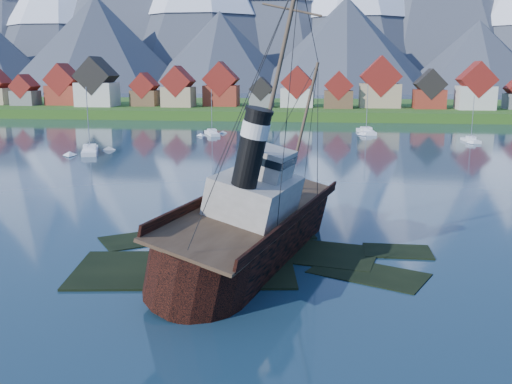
# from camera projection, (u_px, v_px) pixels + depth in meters

# --- Properties ---
(ground) EXTENTS (1400.00, 1400.00, 0.00)m
(ground) POSITION_uv_depth(u_px,v_px,m) (225.00, 264.00, 48.58)
(ground) COLOR #172F41
(ground) RESTS_ON ground
(shoal) EXTENTS (31.71, 21.24, 1.14)m
(shoal) POSITION_uv_depth(u_px,v_px,m) (249.00, 260.00, 50.53)
(shoal) COLOR black
(shoal) RESTS_ON ground
(shore_bank) EXTENTS (600.00, 80.00, 3.20)m
(shore_bank) POSITION_uv_depth(u_px,v_px,m) (305.00, 112.00, 213.40)
(shore_bank) COLOR #204D16
(shore_bank) RESTS_ON ground
(seawall) EXTENTS (600.00, 2.50, 2.00)m
(seawall) POSITION_uv_depth(u_px,v_px,m) (300.00, 121.00, 176.56)
(seawall) COLOR #3F3D38
(seawall) RESTS_ON ground
(town) EXTENTS (250.96, 16.69, 17.30)m
(town) POSITION_uv_depth(u_px,v_px,m) (208.00, 89.00, 198.18)
(town) COLOR maroon
(town) RESTS_ON ground
(tugboat_wreck) EXTENTS (7.30, 31.45, 24.92)m
(tugboat_wreck) POSITION_uv_depth(u_px,v_px,m) (250.00, 219.00, 50.99)
(tugboat_wreck) COLOR black
(tugboat_wreck) RESTS_ON ground
(sailboat_a) EXTENTS (6.35, 11.17, 13.32)m
(sailboat_a) POSITION_uv_depth(u_px,v_px,m) (90.00, 151.00, 111.48)
(sailboat_a) COLOR white
(sailboat_a) RESTS_ON ground
(sailboat_c) EXTENTS (5.55, 9.23, 11.67)m
(sailboat_c) POSITION_uv_depth(u_px,v_px,m) (212.00, 134.00, 141.67)
(sailboat_c) COLOR white
(sailboat_c) RESTS_ON ground
(sailboat_e) EXTENTS (4.58, 11.41, 12.88)m
(sailboat_e) POSITION_uv_depth(u_px,v_px,m) (366.00, 132.00, 144.99)
(sailboat_e) COLOR white
(sailboat_e) RESTS_ON ground
(sailboat_f) EXTENTS (3.05, 7.44, 10.65)m
(sailboat_f) POSITION_uv_depth(u_px,v_px,m) (471.00, 141.00, 128.00)
(sailboat_f) COLOR white
(sailboat_f) RESTS_ON ground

